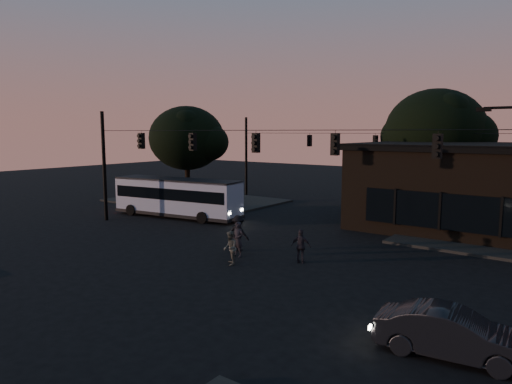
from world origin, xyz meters
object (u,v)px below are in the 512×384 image
Objects in this scene: building at (489,188)px; pedestrian_b at (230,248)px; pedestrian_a at (238,239)px; car at (453,334)px; pedestrian_d at (238,233)px; pedestrian_c at (301,246)px; bus at (177,196)px.

pedestrian_b is (-8.14, -15.14, -1.92)m from building.
car is at bearing -19.90° from pedestrian_a.
pedestrian_d is (-1.28, 2.21, 0.14)m from pedestrian_b.
pedestrian_a is 1.07× the size of pedestrian_c.
pedestrian_c is (13.19, -4.74, -0.75)m from bus.
pedestrian_d is at bearing -126.07° from building.
pedestrian_a is 1.43m from pedestrian_b.
bus is at bearing 57.38° from car.
pedestrian_a reaches higher than car.
pedestrian_c is (-7.98, 5.33, 0.14)m from car.
building is 3.78× the size of car.
pedestrian_a is 1.10× the size of pedestrian_b.
building is at bearing 0.07° from car.
pedestrian_c is (-5.66, -12.95, -1.90)m from building.
pedestrian_a is (-8.73, -13.84, -1.84)m from building.
pedestrian_a is (10.12, -5.64, -0.69)m from bus.
pedestrian_c is (3.07, 0.90, -0.06)m from pedestrian_a.
pedestrian_b is 0.98× the size of pedestrian_c.
building is 14.25m from pedestrian_c.
building is at bearing 15.37° from bus.
pedestrian_b is at bearing 28.46° from pedestrian_c.
pedestrian_a is 1.14m from pedestrian_d.
pedestrian_d reaches higher than pedestrian_b.
pedestrian_d is (-9.42, -12.93, -1.78)m from building.
bus is at bearing -31.42° from pedestrian_d.
building is 18.54m from car.
bus is 14.04m from pedestrian_c.
pedestrian_c reaches higher than car.
pedestrian_a is (-11.05, 4.44, 0.20)m from car.
pedestrian_c is 0.87× the size of pedestrian_d.
pedestrian_d is (-3.77, 0.01, 0.12)m from pedestrian_c.
bus is 5.45× the size of pedestrian_d.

